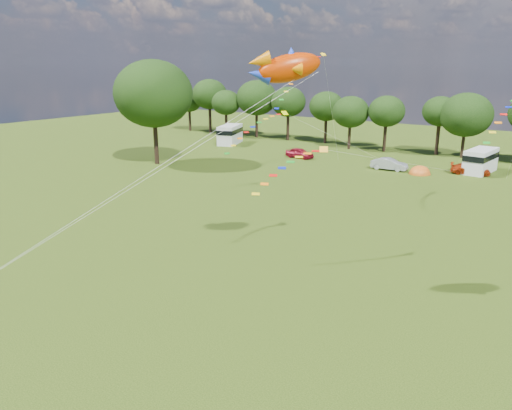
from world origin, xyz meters
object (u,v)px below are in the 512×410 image
Objects in this scene: car_c at (470,169)px; campervan_c at (481,160)px; big_tree at (153,94)px; tent_orange at (420,174)px; fish_kite at (284,68)px; car_b at (389,164)px; campervan_a at (230,134)px; car_a at (300,153)px.

campervan_c reaches higher than car_c.
big_tree reaches higher than car_c.
tent_orange is (-5.63, -5.02, -1.51)m from campervan_c.
fish_kite reaches higher than campervan_c.
car_b reaches higher than car_c.
car_c is at bearing -75.19° from car_b.
tent_orange is (32.73, -5.08, -1.60)m from campervan_a.
car_b is at bearing 27.62° from big_tree.
car_a is 1.51× the size of tent_orange.
big_tree is 2.21× the size of campervan_c.
fish_kite is at bearing -159.15° from campervan_a.
car_c is at bearing 25.59° from big_tree.
car_a is 0.97× the size of car_c.
fish_kite is (32.95, -21.59, 3.58)m from big_tree.
car_a is at bearing -125.92° from campervan_a.
big_tree reaches higher than campervan_c.
tent_orange is at bearing -119.23° from campervan_a.
big_tree is at bearing 113.31° from car_b.
fish_kite reaches higher than campervan_a.
car_a is 0.63× the size of campervan_a.
car_c is (21.98, 2.47, -0.05)m from car_a.
big_tree is at bearing 142.68° from car_a.
campervan_a reaches higher than car_a.
car_a is 1.02× the size of car_b.
big_tree is 4.77× the size of tent_orange.
campervan_c is (0.66, 1.83, 0.88)m from car_c.
campervan_a reaches higher than tent_orange.
car_a is at bearing 106.60° from campervan_c.
tent_orange is at bearing -87.14° from car_a.
campervan_a is at bearing 89.32° from fish_kite.
car_b is (13.14, -0.60, 0.03)m from car_a.
tent_orange is (30.27, 13.68, -9.00)m from big_tree.
tent_orange is (17.02, -0.72, -0.68)m from car_a.
car_c is at bearing 32.73° from tent_orange.
tent_orange is at bearing 24.33° from big_tree.
campervan_c reaches higher than car_a.
car_b is 3.94m from tent_orange.
campervan_a is (-37.69, 1.89, 0.97)m from car_c.
fish_kite is (35.40, -40.35, 10.98)m from campervan_a.
car_b is at bearing 98.56° from car_c.
car_b is 10.72m from campervan_c.
tent_orange is at bearing 112.18° from car_c.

